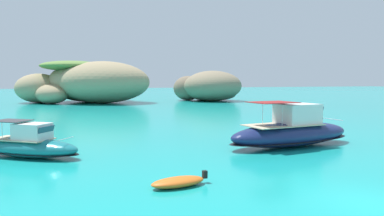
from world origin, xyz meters
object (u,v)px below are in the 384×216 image
motorboat_navy (292,132)px  motorboat_teal (29,146)px  islet_small (208,88)px  dinghy_tender (178,182)px  islet_large (88,82)px

motorboat_navy → motorboat_teal: bearing=173.7°
islet_small → dinghy_tender: bearing=-111.8°
motorboat_teal → dinghy_tender: bearing=-51.0°
islet_large → motorboat_teal: size_ratio=4.41×
motorboat_navy → dinghy_tender: size_ratio=3.80×
islet_small → motorboat_teal: islet_small is taller
islet_large → motorboat_navy: size_ratio=2.93×
islet_small → motorboat_teal: bearing=-121.1°
motorboat_navy → islet_large: bearing=102.2°
islet_large → islet_small: islet_large is taller
motorboat_navy → dinghy_tender: 12.78m
motorboat_teal → islet_small: bearing=58.9°
dinghy_tender → motorboat_navy: bearing=33.2°
motorboat_navy → islet_small: bearing=75.6°
islet_small → motorboat_navy: (-14.26, -55.48, -1.80)m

